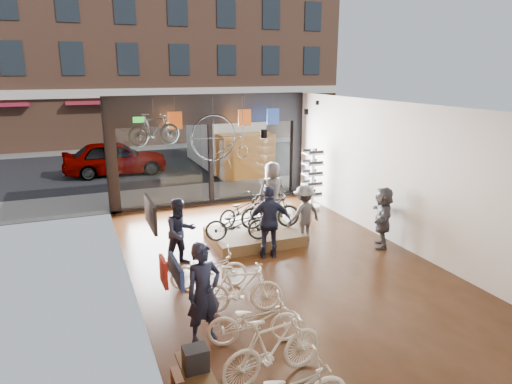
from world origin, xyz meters
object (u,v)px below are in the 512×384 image
street_car (115,158)px  customer_0 (204,293)px  display_bike_mid (271,211)px  penny_farthing (223,139)px  display_platform (254,236)px  box_truck (230,140)px  floor_bike_4 (209,269)px  customer_4 (272,191)px  floor_bike_1 (273,348)px  floor_bike_2 (255,321)px  hung_bike (154,129)px  customer_3 (304,214)px  customer_2 (270,222)px  customer_5 (383,217)px  sunglasses_rack (312,179)px  display_bike_left (237,224)px  floor_bike_3 (240,289)px  display_bike_right (242,210)px  customer_1 (180,232)px

street_car → customer_0: 14.26m
display_bike_mid → street_car: bearing=27.4°
penny_farthing → display_platform: bearing=-89.6°
box_truck → floor_bike_4: (-4.36, -11.38, -0.99)m
customer_4 → floor_bike_4: bearing=51.8°
floor_bike_4 → floor_bike_1: bearing=-167.9°
floor_bike_4 → display_bike_mid: size_ratio=0.99×
floor_bike_2 → hung_bike: (-0.38, 6.88, 2.49)m
floor_bike_4 → customer_3: bearing=-50.9°
floor_bike_1 → customer_0: customer_0 is taller
customer_0 → hung_bike: size_ratio=1.15×
customer_2 → box_truck: bearing=-88.5°
customer_5 → box_truck: bearing=-142.1°
customer_0 → customer_3: 5.20m
customer_2 → sunglasses_rack: 4.48m
customer_4 → penny_farthing: bearing=-38.4°
customer_0 → customer_4: customer_4 is taller
customer_3 → sunglasses_rack: sunglasses_rack is taller
display_bike_left → penny_farthing: (0.64, 3.06, 1.76)m
street_car → box_truck: (5.12, -1.00, 0.66)m
box_truck → hung_bike: hung_bike is taller
box_truck → display_platform: box_truck is taller
display_bike_left → display_platform: bearing=-37.1°
customer_2 → sunglasses_rack: size_ratio=0.91×
floor_bike_3 → floor_bike_4: size_ratio=1.00×
display_bike_left → customer_2: (0.61, -0.67, 0.19)m
floor_bike_3 → hung_bike: bearing=20.5°
customer_5 → floor_bike_3: bearing=-33.9°
penny_farthing → display_bike_mid: bearing=-78.3°
floor_bike_1 → penny_farthing: size_ratio=0.97×
floor_bike_1 → display_bike_left: display_bike_left is taller
floor_bike_1 → customer_3: (3.13, 4.94, 0.27)m
display_platform → customer_3: customer_3 is taller
customer_4 → hung_bike: size_ratio=1.18×
customer_0 → hung_bike: (0.39, 6.46, 2.02)m
display_bike_left → display_bike_mid: bearing=-49.7°
sunglasses_rack → hung_bike: hung_bike is taller
display_bike_left → hung_bike: bearing=44.4°
floor_bike_3 → display_bike_left: display_bike_left is taller
display_platform → customer_4: size_ratio=1.29×
customer_2 → display_bike_mid: bearing=-99.9°
display_bike_right → floor_bike_4: bearing=128.5°
display_bike_left → customer_1: bearing=117.2°
display_bike_mid → customer_4: customer_4 is taller
customer_0 → customer_2: (2.52, 2.95, 0.02)m
floor_bike_4 → customer_0: (-0.63, -1.88, 0.47)m
customer_2 → display_platform: bearing=-77.2°
customer_0 → display_bike_right: bearing=47.7°
floor_bike_2 → customer_1: (-0.42, 3.74, 0.40)m
customer_2 → penny_farthing: 4.04m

